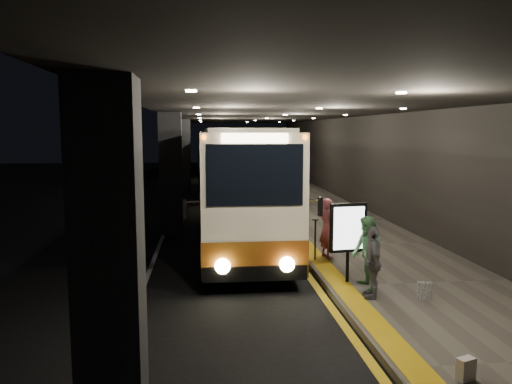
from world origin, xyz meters
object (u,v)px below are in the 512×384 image
coach_third (218,152)px  stanchion_post (315,240)px  coach_main (237,189)px  coach_second (226,164)px  bag_plain (466,369)px  passenger_boarding (327,228)px  info_sign (348,229)px  passenger_waiting_green (367,253)px  bag_polka (425,291)px  passenger_waiting_grey (372,262)px

coach_third → stanchion_post: bearing=-89.8°
coach_main → coach_third: bearing=89.4°
coach_second → coach_third: coach_third is taller
coach_second → bag_plain: size_ratio=35.12×
passenger_boarding → info_sign: 2.38m
coach_third → passenger_boarding: (2.11, -32.72, -0.79)m
passenger_waiting_green → bag_polka: 1.47m
coach_second → passenger_boarding: coach_second is taller
coach_main → passenger_boarding: (2.33, -3.15, -0.77)m
coach_third → stanchion_post: (1.72, -32.94, -1.07)m
passenger_boarding → passenger_waiting_green: (0.21, -2.84, -0.02)m
bag_plain → passenger_waiting_grey: bearing=92.7°
bag_plain → stanchion_post: (-0.69, 6.86, 0.41)m
coach_main → passenger_waiting_grey: (2.46, -6.61, -0.84)m
passenger_waiting_grey → info_sign: size_ratio=0.82×
coach_third → bag_plain: (2.41, -39.80, -1.48)m
bag_plain → info_sign: 4.89m
coach_third → bag_polka: (3.34, -36.39, -1.46)m
bag_plain → passenger_boarding: bearing=92.4°
coach_main → passenger_boarding: coach_main is taller
coach_main → passenger_waiting_grey: coach_main is taller
passenger_waiting_grey → bag_polka: passenger_waiting_grey is taller
passenger_waiting_grey → bag_polka: bearing=86.1°
coach_third → passenger_waiting_grey: coach_third is taller
info_sign → coach_main: bearing=104.4°
stanchion_post → passenger_waiting_green: bearing=-77.1°
passenger_waiting_green → info_sign: info_sign is taller
passenger_boarding → info_sign: info_sign is taller
passenger_boarding → bag_plain: size_ratio=5.20×
stanchion_post → coach_second: bearing=95.8°
bag_plain → info_sign: bearing=94.6°
coach_third → bag_polka: size_ratio=32.64×
info_sign → passenger_waiting_grey: bearing=-87.2°
coach_third → stanchion_post: coach_third is taller
coach_third → passenger_waiting_green: (2.32, -35.56, -0.80)m
passenger_waiting_grey → bag_polka: (1.10, -0.21, -0.60)m
passenger_waiting_green → bag_plain: passenger_waiting_green is taller
coach_second → passenger_waiting_grey: coach_second is taller
passenger_waiting_green → bag_plain: 4.29m
passenger_waiting_grey → coach_main: bearing=-152.7°
bag_polka → coach_main: bearing=117.6°
passenger_boarding → bag_plain: bearing=164.4°
passenger_waiting_green → stanchion_post: (-0.60, 2.62, -0.27)m
info_sign → stanchion_post: size_ratio=1.67×
bag_polka → info_sign: 2.17m
coach_third → info_sign: bearing=-89.4°
passenger_boarding → bag_polka: 3.93m
coach_second → bag_polka: 20.76m
passenger_waiting_grey → stanchion_post: (-0.52, 3.24, -0.21)m
coach_main → passenger_waiting_grey: size_ratio=7.58×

